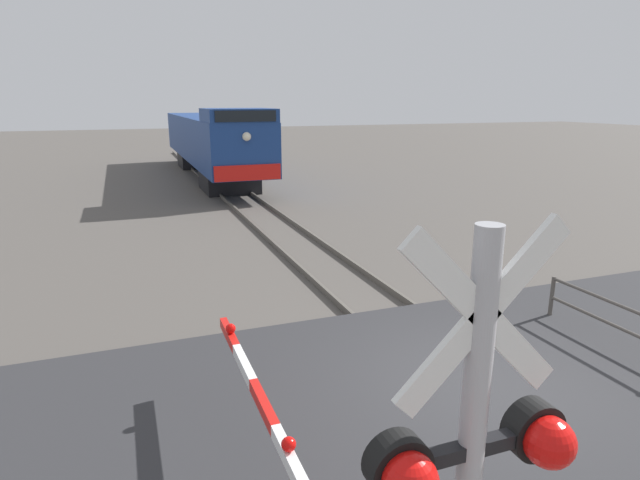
{
  "coord_description": "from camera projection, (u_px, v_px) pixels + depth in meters",
  "views": [
    {
      "loc": [
        -4.8,
        -5.93,
        4.3
      ],
      "look_at": [
        -0.97,
        4.31,
        1.39
      ],
      "focal_mm": 29.66,
      "sensor_mm": 36.0,
      "label": 1
    }
  ],
  "objects": [
    {
      "name": "guard_railing",
      "position": [
        608.0,
        317.0,
        9.21
      ],
      "size": [
        0.08,
        2.7,
        0.95
      ],
      "color": "#4C4742",
      "rests_on": "ground_plane"
    },
    {
      "name": "road_surface",
      "position": [
        478.0,
        385.0,
        8.08
      ],
      "size": [
        36.0,
        6.12,
        0.15
      ],
      "primitive_type": "cube",
      "color": "#2D2D30",
      "rests_on": "ground_plane"
    },
    {
      "name": "ground_plane",
      "position": [
        477.0,
        389.0,
        8.1
      ],
      "size": [
        160.0,
        160.0,
        0.0
      ],
      "primitive_type": "plane",
      "color": "#514C47"
    },
    {
      "name": "locomotive",
      "position": [
        211.0,
        141.0,
        29.6
      ],
      "size": [
        2.92,
        18.69,
        3.94
      ],
      "color": "black",
      "rests_on": "ground_plane"
    },
    {
      "name": "rail_track_right",
      "position": [
        516.0,
        376.0,
        8.32
      ],
      "size": [
        0.08,
        80.0,
        0.15
      ],
      "primitive_type": "cube",
      "color": "#59544C",
      "rests_on": "ground_plane"
    },
    {
      "name": "rail_track_left",
      "position": [
        437.0,
        394.0,
        7.84
      ],
      "size": [
        0.08,
        80.0,
        0.15
      ],
      "primitive_type": "cube",
      "color": "#59544C",
      "rests_on": "ground_plane"
    }
  ]
}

